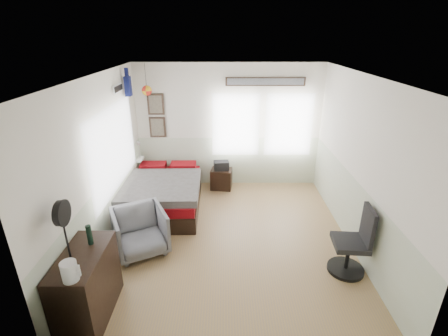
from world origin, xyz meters
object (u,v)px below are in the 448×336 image
Objects in this scene: bed at (163,194)px; dresser at (87,286)px; task_chair at (354,247)px; armchair at (140,231)px; nightstand at (221,179)px.

bed is 2.01× the size of dresser.
task_chair is (3.06, -1.87, 0.12)m from bed.
bed is 3.58m from task_chair.
armchair reaches higher than bed.
nightstand is 0.43× the size of task_chair.
dresser is 1.33m from armchair.
nightstand is at bearing 66.08° from dresser.
armchair is (-0.12, -1.38, 0.05)m from bed.
task_chair is at bearing -32.67° from bed.
task_chair reaches higher than nightstand.
armchair reaches higher than nightstand.
dresser reaches higher than armchair.
dresser is 1.26× the size of armchair.
dresser is at bearing -106.49° from nightstand.
bed is 1.39m from armchair.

